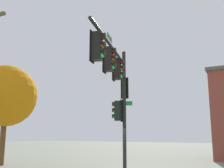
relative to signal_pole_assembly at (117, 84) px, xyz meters
The scene contains 2 objects.
signal_pole_assembly is the anchor object (origin of this frame).
tree_near 10.51m from the signal_pole_assembly, 101.26° to the right, with size 4.59×4.59×7.34m.
Camera 1 is at (13.25, 6.11, 2.17)m, focal length 42.13 mm.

